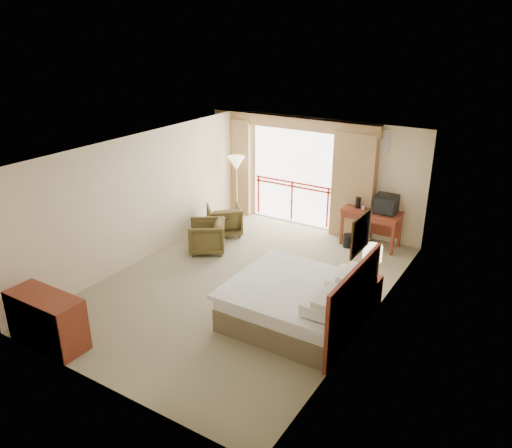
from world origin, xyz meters
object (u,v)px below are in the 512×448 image
Objects in this scene: armchair_near at (207,251)px; dresser at (47,320)px; table_lamp at (372,254)px; side_table at (219,224)px; tv at (386,204)px; floor_lamp at (236,166)px; wastebasket at (348,241)px; nightstand at (368,292)px; desk at (372,218)px; armchair_far at (225,234)px; bed at (299,302)px.

dresser reaches higher than armchair_near.
table_lamp is 4.20m from side_table.
floor_lamp is (-3.79, -0.25, 0.39)m from tv.
wastebasket is at bearing 62.19° from dresser.
table_lamp is (0.00, 0.05, 0.73)m from nightstand.
side_table is (-3.15, -1.58, -0.29)m from desk.
nightstand reaches higher than armchair_near.
dresser reaches higher than nightstand.
desk is 2.42× the size of side_table.
tv is at bearing 90.37° from armchair_near.
nightstand is 0.69× the size of armchair_far.
side_table is at bearing -157.09° from wastebasket.
dresser is (-3.05, -2.65, 0.06)m from bed.
bed is 3.76m from tv.
armchair_near is (-2.59, -1.88, -0.15)m from wastebasket.
tv reaches higher than bed.
table_lamp is at bearing -13.83° from side_table.
floor_lamp reaches higher than tv.
desk is at bearing 46.67° from wastebasket.
bed is at bearing -44.02° from floor_lamp.
table_lamp is 5.47m from dresser.
armchair_far is at bearing 162.40° from table_lamp.
bed is 1.57m from table_lamp.
floor_lamp is at bearing 153.05° from nightstand.
desk is (-0.88, 2.57, -0.35)m from table_lamp.
dresser is (-3.28, -6.35, -0.62)m from tv.
tv is 1.19m from wastebasket.
wastebasket is (-0.38, -0.41, -0.51)m from desk.
bed reaches higher than dresser.
armchair_far is at bearing 88.15° from dresser.
bed is 3.89× the size of nightstand.
floor_lamp reaches higher than wastebasket.
table_lamp is 0.75× the size of armchair_near.
desk is 3.59m from floor_lamp.
floor_lamp is (-0.52, 1.98, 1.44)m from armchair_near.
table_lamp is 1.24× the size of tv.
side_table is 0.41× the size of dresser.
tv is 0.36× the size of dresser.
side_table is (-2.77, -1.17, 0.22)m from wastebasket.
desk is 0.77× the size of floor_lamp.
desk reaches higher than nightstand.
armchair_near is (-3.04, 1.47, -0.38)m from bed.
armchair_far is at bearing -162.97° from wastebasket.
side_table is at bearing 160.21° from armchair_near.
nightstand is at bearing -68.72° from desk.
tv is at bearing 155.22° from armchair_far.
bed is at bearing -124.39° from table_lamp.
desk is 3.81m from armchair_near.
armchair_near is at bearing 59.25° from armchair_far.
armchair_far is 1.75m from floor_lamp.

